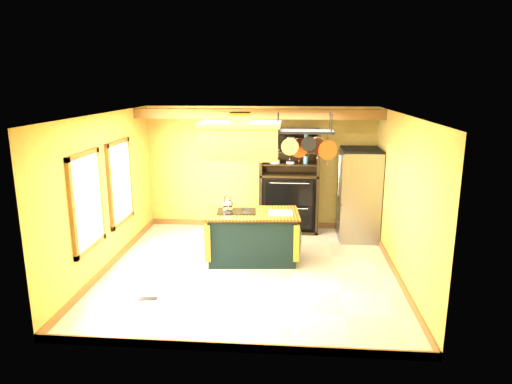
# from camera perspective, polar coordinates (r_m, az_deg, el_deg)

# --- Properties ---
(floor) EXTENTS (5.00, 5.00, 0.00)m
(floor) POSITION_cam_1_polar(r_m,az_deg,el_deg) (8.10, -0.73, -9.73)
(floor) COLOR beige
(floor) RESTS_ON ground
(ceiling) EXTENTS (5.00, 5.00, 0.00)m
(ceiling) POSITION_cam_1_polar(r_m,az_deg,el_deg) (7.45, -0.80, 9.69)
(ceiling) COLOR white
(ceiling) RESTS_ON wall_back
(wall_back) EXTENTS (5.00, 0.02, 2.70)m
(wall_back) POSITION_cam_1_polar(r_m,az_deg,el_deg) (10.10, 0.56, 3.02)
(wall_back) COLOR gold
(wall_back) RESTS_ON floor
(wall_front) EXTENTS (5.00, 0.02, 2.70)m
(wall_front) POSITION_cam_1_polar(r_m,az_deg,el_deg) (5.29, -3.31, -7.01)
(wall_front) COLOR gold
(wall_front) RESTS_ON floor
(wall_left) EXTENTS (0.02, 5.00, 2.70)m
(wall_left) POSITION_cam_1_polar(r_m,az_deg,el_deg) (8.28, -18.26, -0.07)
(wall_left) COLOR gold
(wall_left) RESTS_ON floor
(wall_right) EXTENTS (0.02, 5.00, 2.70)m
(wall_right) POSITION_cam_1_polar(r_m,az_deg,el_deg) (7.84, 17.74, -0.76)
(wall_right) COLOR gold
(wall_right) RESTS_ON floor
(ceiling_beam) EXTENTS (5.00, 0.15, 0.20)m
(ceiling_beam) POSITION_cam_1_polar(r_m,az_deg,el_deg) (9.15, 0.22, 9.74)
(ceiling_beam) COLOR brown
(ceiling_beam) RESTS_ON ceiling
(window_near) EXTENTS (0.06, 1.06, 1.56)m
(window_near) POSITION_cam_1_polar(r_m,az_deg,el_deg) (7.54, -20.36, -1.14)
(window_near) COLOR brown
(window_near) RESTS_ON wall_left
(window_far) EXTENTS (0.06, 1.06, 1.56)m
(window_far) POSITION_cam_1_polar(r_m,az_deg,el_deg) (8.80, -16.59, 1.17)
(window_far) COLOR brown
(window_far) RESTS_ON wall_left
(kitchen_island) EXTENTS (1.75, 1.07, 1.11)m
(kitchen_island) POSITION_cam_1_polar(r_m,az_deg,el_deg) (8.36, -0.51, -5.52)
(kitchen_island) COLOR black
(kitchen_island) RESTS_ON floor
(range_hood) EXTENTS (1.39, 0.79, 0.80)m
(range_hood) POSITION_cam_1_polar(r_m,az_deg,el_deg) (7.97, -1.96, 6.63)
(range_hood) COLOR #B3842C
(range_hood) RESTS_ON ceiling
(pot_rack) EXTENTS (1.09, 0.50, 0.79)m
(pot_rack) POSITION_cam_1_polar(r_m,az_deg,el_deg) (7.92, 6.12, 6.63)
(pot_rack) COLOR black
(pot_rack) RESTS_ON ceiling
(refrigerator) EXTENTS (0.80, 0.95, 1.85)m
(refrigerator) POSITION_cam_1_polar(r_m,az_deg,el_deg) (9.68, 12.68, -0.50)
(refrigerator) COLOR gray
(refrigerator) RESTS_ON floor
(hutch) EXTENTS (1.27, 0.58, 2.24)m
(hutch) POSITION_cam_1_polar(r_m,az_deg,el_deg) (9.94, 4.14, -0.03)
(hutch) COLOR black
(hutch) RESTS_ON floor
(floor_register) EXTENTS (0.29, 0.16, 0.01)m
(floor_register) POSITION_cam_1_polar(r_m,az_deg,el_deg) (7.30, -13.35, -12.82)
(floor_register) COLOR black
(floor_register) RESTS_ON floor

